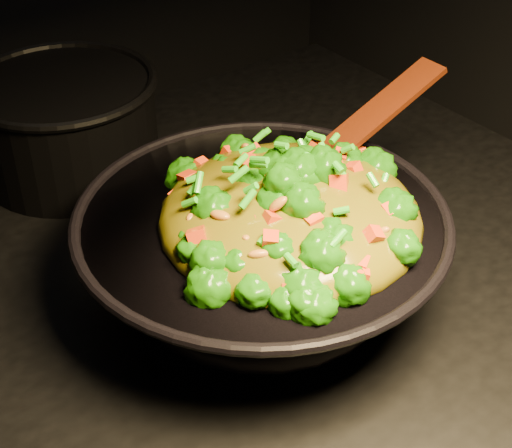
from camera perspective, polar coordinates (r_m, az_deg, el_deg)
wok at (r=0.88m, az=0.39°, el=-2.46°), size 0.51×0.51×0.11m
stir_fry at (r=0.81m, az=2.57°, el=2.91°), size 0.29×0.29×0.10m
spatula at (r=0.93m, az=7.35°, el=6.81°), size 0.25×0.04×0.10m
back_pot at (r=1.13m, az=-13.58°, el=6.99°), size 0.33×0.33×0.14m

